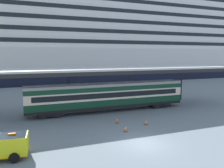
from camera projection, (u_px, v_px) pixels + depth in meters
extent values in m
plane|color=slate|center=(143.00, 144.00, 21.30)|extent=(400.00, 400.00, 0.00)
cube|color=black|center=(73.00, 76.00, 74.97)|extent=(166.72, 22.34, 3.09)
cube|color=silver|center=(72.00, 60.00, 74.34)|extent=(166.72, 22.34, 7.20)
cube|color=silver|center=(72.00, 43.00, 73.70)|extent=(153.38, 20.56, 3.13)
cube|color=black|center=(80.00, 41.00, 64.21)|extent=(146.71, 0.12, 1.13)
cube|color=silver|center=(72.00, 33.00, 73.31)|extent=(147.24, 19.73, 3.13)
cube|color=black|center=(79.00, 30.00, 64.20)|extent=(140.84, 0.12, 1.13)
cube|color=silver|center=(72.00, 23.00, 72.92)|extent=(141.11, 18.91, 3.13)
cube|color=black|center=(78.00, 19.00, 64.20)|extent=(134.97, 0.12, 1.13)
cube|color=silver|center=(72.00, 13.00, 72.53)|extent=(134.97, 18.09, 3.13)
cube|color=black|center=(78.00, 7.00, 64.19)|extent=(129.10, 0.12, 1.13)
cube|color=silver|center=(71.00, 3.00, 72.15)|extent=(128.84, 17.27, 3.13)
cube|color=#BDBDBD|center=(107.00, 69.00, 33.57)|extent=(40.98, 6.45, 0.25)
cube|color=black|center=(115.00, 73.00, 30.72)|extent=(40.98, 0.20, 0.50)
cylinder|color=black|center=(69.00, 89.00, 34.73)|extent=(0.28, 0.28, 6.02)
cylinder|color=black|center=(130.00, 86.00, 38.40)|extent=(0.28, 0.28, 6.02)
cylinder|color=black|center=(181.00, 84.00, 42.08)|extent=(0.28, 0.28, 6.02)
cube|color=black|center=(109.00, 105.00, 33.76)|extent=(23.23, 2.80, 0.40)
cube|color=#0F3823|center=(109.00, 101.00, 33.68)|extent=(23.23, 2.80, 0.90)
cube|color=beige|center=(109.00, 94.00, 33.55)|extent=(23.23, 2.80, 1.20)
cube|color=black|center=(112.00, 95.00, 32.28)|extent=(21.37, 0.08, 0.72)
cube|color=#0F3823|center=(109.00, 88.00, 33.44)|extent=(23.23, 2.80, 0.60)
cube|color=#9E9E9E|center=(108.00, 84.00, 33.38)|extent=(23.23, 2.69, 0.36)
cube|color=black|center=(50.00, 113.00, 30.81)|extent=(3.20, 2.35, 0.50)
cylinder|color=black|center=(44.00, 116.00, 29.41)|extent=(0.84, 0.12, 0.84)
cylinder|color=black|center=(58.00, 115.00, 30.05)|extent=(0.84, 0.12, 0.84)
cube|color=black|center=(158.00, 104.00, 36.81)|extent=(3.20, 2.35, 0.50)
cylinder|color=black|center=(157.00, 106.00, 35.40)|extent=(0.84, 0.12, 0.84)
cylinder|color=black|center=(167.00, 105.00, 36.04)|extent=(0.84, 0.12, 0.84)
cube|color=yellow|center=(12.00, 142.00, 18.30)|extent=(2.46, 2.13, 1.10)
cube|color=#19232D|center=(12.00, 138.00, 18.26)|extent=(2.25, 2.03, 0.44)
cube|color=orange|center=(12.00, 134.00, 18.22)|extent=(0.58, 0.25, 0.16)
cylinder|color=black|center=(17.00, 148.00, 19.42)|extent=(0.82, 0.33, 0.80)
cylinder|color=black|center=(14.00, 158.00, 17.51)|extent=(0.82, 0.33, 0.80)
cube|color=black|center=(117.00, 123.00, 27.81)|extent=(0.36, 0.36, 0.04)
cone|color=#EA590F|center=(117.00, 120.00, 27.76)|extent=(0.30, 0.30, 0.72)
cylinder|color=white|center=(117.00, 120.00, 27.76)|extent=(0.17, 0.17, 0.10)
cube|color=black|center=(146.00, 125.00, 27.20)|extent=(0.36, 0.36, 0.04)
cone|color=#EA590F|center=(146.00, 122.00, 27.17)|extent=(0.30, 0.30, 0.57)
cylinder|color=white|center=(146.00, 122.00, 27.16)|extent=(0.17, 0.17, 0.08)
cube|color=black|center=(126.00, 131.00, 24.78)|extent=(0.36, 0.36, 0.04)
cone|color=#EA590F|center=(126.00, 128.00, 24.74)|extent=(0.30, 0.30, 0.63)
cylinder|color=white|center=(126.00, 128.00, 24.73)|extent=(0.17, 0.17, 0.09)
cylinder|color=black|center=(20.00, 140.00, 21.39)|extent=(0.44, 0.44, 0.70)
sphere|color=black|center=(20.00, 136.00, 21.34)|extent=(0.48, 0.48, 0.48)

